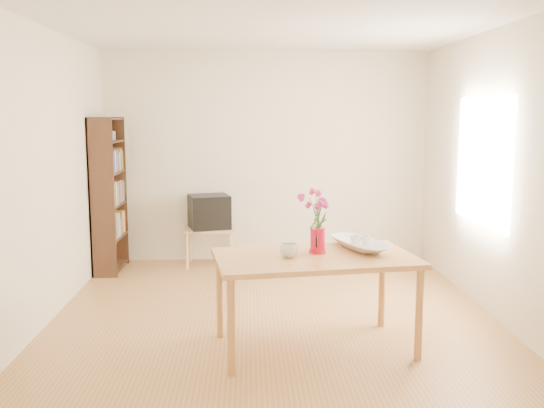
{
  "coord_description": "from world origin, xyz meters",
  "views": [
    {
      "loc": [
        -0.22,
        -5.31,
        1.84
      ],
      "look_at": [
        0.0,
        0.3,
        1.0
      ],
      "focal_mm": 40.0,
      "sensor_mm": 36.0,
      "label": 1
    }
  ],
  "objects_px": {
    "bowl": "(360,224)",
    "television": "(209,211)",
    "table": "(315,265)",
    "mug": "(289,250)",
    "pitcher": "(318,241)"
  },
  "relations": [
    {
      "from": "pitcher",
      "to": "bowl",
      "type": "height_order",
      "value": "bowl"
    },
    {
      "from": "table",
      "to": "pitcher",
      "type": "xyz_separation_m",
      "value": [
        0.03,
        0.11,
        0.17
      ]
    },
    {
      "from": "television",
      "to": "mug",
      "type": "bearing_deg",
      "value": -89.09
    },
    {
      "from": "pitcher",
      "to": "television",
      "type": "xyz_separation_m",
      "value": [
        -1.02,
        2.63,
        -0.18
      ]
    },
    {
      "from": "table",
      "to": "bowl",
      "type": "xyz_separation_m",
      "value": [
        0.39,
        0.22,
        0.28
      ]
    },
    {
      "from": "television",
      "to": "table",
      "type": "bearing_deg",
      "value": -84.98
    },
    {
      "from": "table",
      "to": "television",
      "type": "height_order",
      "value": "television"
    },
    {
      "from": "table",
      "to": "bowl",
      "type": "bearing_deg",
      "value": 20.86
    },
    {
      "from": "mug",
      "to": "bowl",
      "type": "height_order",
      "value": "bowl"
    },
    {
      "from": "pitcher",
      "to": "bowl",
      "type": "bearing_deg",
      "value": 29.44
    },
    {
      "from": "pitcher",
      "to": "television",
      "type": "relative_size",
      "value": 0.38
    },
    {
      "from": "bowl",
      "to": "television",
      "type": "height_order",
      "value": "bowl"
    },
    {
      "from": "bowl",
      "to": "mug",
      "type": "bearing_deg",
      "value": -156.56
    },
    {
      "from": "table",
      "to": "mug",
      "type": "relative_size",
      "value": 11.89
    },
    {
      "from": "table",
      "to": "bowl",
      "type": "distance_m",
      "value": 0.53
    }
  ]
}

